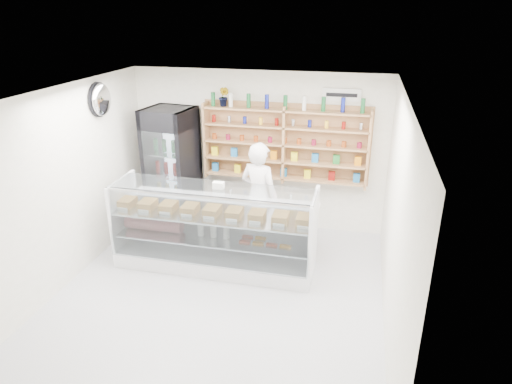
# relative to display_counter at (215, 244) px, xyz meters

# --- Properties ---
(room) EXTENTS (5.00, 5.00, 5.00)m
(room) POSITION_rel_display_counter_xyz_m (0.29, -0.84, 1.04)
(room) COLOR #BABABF
(room) RESTS_ON ground
(display_counter) EXTENTS (3.05, 0.91, 1.33)m
(display_counter) POSITION_rel_display_counter_xyz_m (0.00, 0.00, 0.00)
(display_counter) COLOR white
(display_counter) RESTS_ON floor
(shop_worker) EXTENTS (0.78, 0.64, 1.83)m
(shop_worker) POSITION_rel_display_counter_xyz_m (0.53, 0.71, 0.55)
(shop_worker) COLOR silver
(shop_worker) RESTS_ON floor
(drinks_cooler) EXTENTS (0.88, 0.87, 2.19)m
(drinks_cooler) POSITION_rel_display_counter_xyz_m (-1.16, 1.17, 0.73)
(drinks_cooler) COLOR black
(drinks_cooler) RESTS_ON floor
(wall_shelving) EXTENTS (2.84, 0.28, 1.33)m
(wall_shelving) POSITION_rel_display_counter_xyz_m (0.79, 1.50, 1.23)
(wall_shelving) COLOR #A47C4D
(wall_shelving) RESTS_ON back_wall
(potted_plant) EXTENTS (0.22, 0.20, 0.34)m
(potted_plant) POSITION_rel_display_counter_xyz_m (-0.27, 1.50, 2.00)
(potted_plant) COLOR #1E6626
(potted_plant) RESTS_ON wall_shelving
(security_mirror) EXTENTS (0.15, 0.50, 0.50)m
(security_mirror) POSITION_rel_display_counter_xyz_m (-1.88, 0.36, 2.09)
(security_mirror) COLOR silver
(security_mirror) RESTS_ON left_wall
(wall_sign) EXTENTS (0.62, 0.03, 0.20)m
(wall_sign) POSITION_rel_display_counter_xyz_m (1.69, 1.63, 2.09)
(wall_sign) COLOR white
(wall_sign) RESTS_ON back_wall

